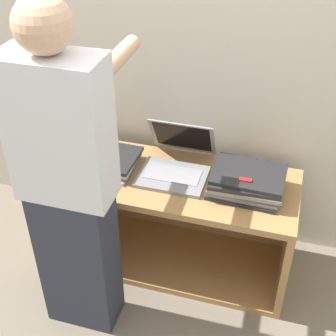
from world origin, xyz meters
name	(u,v)px	position (x,y,z in m)	size (l,w,h in m)	color
ground_plane	(158,292)	(0.00, 0.00, 0.00)	(12.00, 12.00, 0.00)	#756B5B
wall_back	(193,37)	(0.00, 0.64, 1.20)	(8.00, 0.05, 2.40)	beige
cart	(175,213)	(0.00, 0.33, 0.29)	(1.29, 0.53, 0.58)	#A87A47
laptop_open	(176,163)	(0.00, 0.33, 0.63)	(0.35, 0.40, 0.25)	gray
laptop_stack_left	(103,160)	(-0.38, 0.27, 0.62)	(0.37, 0.29, 0.08)	#B7B7BC
laptop_stack_right	(246,182)	(0.38, 0.26, 0.64)	(0.37, 0.29, 0.11)	#232326
person	(69,187)	(-0.32, -0.21, 0.81)	(0.40, 0.53, 1.61)	#2D3342
inventory_tag	(246,180)	(0.38, 0.20, 0.70)	(0.06, 0.02, 0.01)	red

